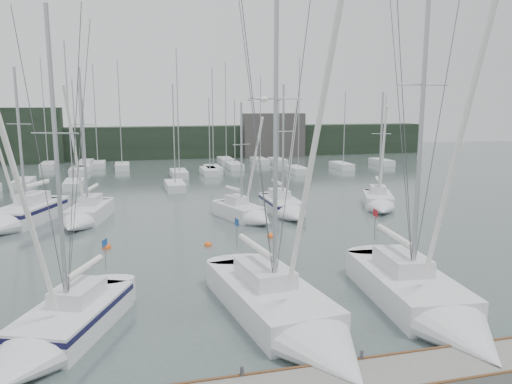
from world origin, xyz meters
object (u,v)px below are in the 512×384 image
sailboat_mid_e (379,203)px  buoy_b (271,237)px  buoy_c (107,248)px  sailboat_near_center (294,321)px  sailboat_mid_c (248,214)px  sailboat_mid_a (17,218)px  sailboat_mid_b (84,217)px  sailboat_near_right (431,307)px  sailboat_near_left (52,335)px  sailboat_mid_d (286,208)px  buoy_a (208,245)px

sailboat_mid_e → buoy_b: sailboat_mid_e is taller
buoy_b → buoy_c: buoy_c is taller
sailboat_near_center → sailboat_mid_c: sailboat_near_center is taller
sailboat_mid_a → buoy_b: 18.07m
sailboat_mid_b → sailboat_mid_e: size_ratio=1.16×
sailboat_near_center → sailboat_near_right: bearing=-8.8°
sailboat_near_right → sailboat_mid_b: 25.34m
sailboat_near_left → sailboat_near_center: sailboat_near_center is taller
sailboat_mid_b → sailboat_mid_a: bearing=-172.0°
sailboat_mid_b → buoy_c: (1.78, -6.71, -0.53)m
buoy_c → sailboat_mid_c: bearing=24.9°
sailboat_near_center → sailboat_mid_c: (2.65, 18.35, -0.04)m
sailboat_near_left → sailboat_mid_e: sailboat_near_left is taller
sailboat_near_right → sailboat_mid_e: 21.47m
sailboat_mid_c → buoy_c: 10.92m
sailboat_mid_e → sailboat_mid_d: bearing=-156.5°
buoy_b → sailboat_mid_c: bearing=95.1°
sailboat_near_right → sailboat_mid_b: sailboat_near_right is taller
sailboat_mid_b → sailboat_near_left: bearing=-76.2°
sailboat_near_left → buoy_b: 17.19m
buoy_a → buoy_b: buoy_b is taller
sailboat_near_center → buoy_b: sailboat_near_center is taller
sailboat_mid_c → buoy_a: sailboat_mid_c is taller
sailboat_near_center → buoy_a: 12.81m
buoy_a → sailboat_near_center: bearing=-84.5°
sailboat_near_center → sailboat_mid_a: size_ratio=1.26×
buoy_b → sailboat_mid_e: bearing=28.4°
sailboat_mid_e → buoy_c: size_ratio=18.01×
sailboat_mid_b → buoy_a: 10.99m
sailboat_mid_d → buoy_b: sailboat_mid_d is taller
sailboat_mid_b → buoy_b: size_ratio=22.33×
sailboat_near_center → buoy_c: size_ratio=26.37×
buoy_b → sailboat_near_right: bearing=-79.1°
sailboat_mid_a → buoy_b: size_ratio=22.54×
sailboat_mid_d → sailboat_near_right: bearing=-90.8°
buoy_a → buoy_b: size_ratio=0.90×
sailboat_mid_c → sailboat_mid_e: bearing=-12.8°
sailboat_mid_d → buoy_a: size_ratio=22.56×
sailboat_mid_b → sailboat_mid_c: bearing=2.5°
sailboat_near_right → sailboat_mid_e: bearing=72.9°
sailboat_near_center → buoy_c: sailboat_near_center is taller
buoy_b → buoy_c: (-10.31, 0.09, 0.00)m
sailboat_mid_a → sailboat_near_right: bearing=-24.7°
sailboat_mid_a → sailboat_mid_e: sailboat_mid_a is taller
sailboat_near_left → buoy_a: (7.44, 11.62, -0.53)m
sailboat_mid_b → sailboat_mid_d: size_ratio=1.10×
sailboat_mid_b → sailboat_mid_d: 15.09m
sailboat_mid_a → buoy_c: size_ratio=21.01×
buoy_a → sailboat_mid_b: bearing=135.3°
sailboat_near_left → sailboat_mid_c: (11.32, 17.23, -0.03)m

